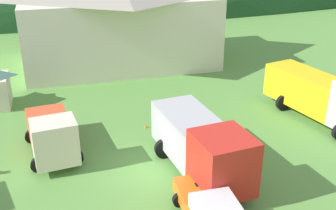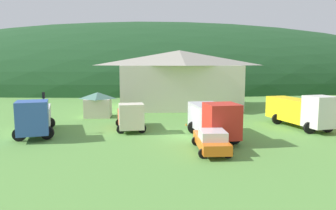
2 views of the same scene
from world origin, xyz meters
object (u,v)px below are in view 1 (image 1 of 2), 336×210
(light_truck_cream, at_px, (52,134))
(crane_truck_red, at_px, (202,145))
(depot_building, at_px, (118,16))
(flatbed_truck_yellow, at_px, (323,95))
(traffic_cone_near_pickup, at_px, (146,128))

(light_truck_cream, bearing_deg, crane_truck_red, 53.93)
(depot_building, height_order, crane_truck_red, depot_building)
(crane_truck_red, height_order, flatbed_truck_yellow, flatbed_truck_yellow)
(depot_building, relative_size, light_truck_cream, 3.05)
(light_truck_cream, xyz_separation_m, flatbed_truck_yellow, (16.61, -0.08, 0.47))
(traffic_cone_near_pickup, bearing_deg, light_truck_cream, -161.48)
(light_truck_cream, xyz_separation_m, crane_truck_red, (7.11, -4.01, 0.45))
(depot_building, distance_m, traffic_cone_near_pickup, 14.17)
(light_truck_cream, height_order, traffic_cone_near_pickup, light_truck_cream)
(depot_building, bearing_deg, crane_truck_red, -87.40)
(crane_truck_red, distance_m, flatbed_truck_yellow, 10.28)
(depot_building, relative_size, flatbed_truck_yellow, 2.12)
(light_truck_cream, distance_m, crane_truck_red, 8.17)
(depot_building, distance_m, crane_truck_red, 19.57)
(light_truck_cream, distance_m, flatbed_truck_yellow, 16.61)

